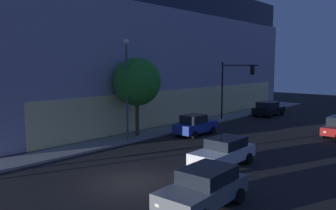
{
  "coord_description": "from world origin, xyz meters",
  "views": [
    {
      "loc": [
        -11.01,
        -12.48,
        5.89
      ],
      "look_at": [
        6.23,
        2.97,
        3.16
      ],
      "focal_mm": 36.15,
      "sensor_mm": 36.0,
      "label": 1
    }
  ],
  "objects_px": {
    "car_grey": "(204,188)",
    "car_black": "(268,109)",
    "modern_building": "(101,56)",
    "sidewalk_tree": "(137,82)",
    "car_white": "(224,152)",
    "car_blue": "(195,125)",
    "street_lamp_sidewalk": "(127,77)",
    "traffic_light_far_corner": "(233,81)"
  },
  "relations": [
    {
      "from": "car_white",
      "to": "sidewalk_tree",
      "type": "bearing_deg",
      "value": 77.99
    },
    {
      "from": "modern_building",
      "to": "car_grey",
      "type": "xyz_separation_m",
      "value": [
        -16.73,
        -28.84,
        -6.26
      ]
    },
    {
      "from": "modern_building",
      "to": "car_white",
      "type": "relative_size",
      "value": 8.61
    },
    {
      "from": "car_grey",
      "to": "sidewalk_tree",
      "type": "bearing_deg",
      "value": 58.1
    },
    {
      "from": "car_grey",
      "to": "car_white",
      "type": "height_order",
      "value": "car_grey"
    },
    {
      "from": "traffic_light_far_corner",
      "to": "car_black",
      "type": "distance_m",
      "value": 7.13
    },
    {
      "from": "car_blue",
      "to": "modern_building",
      "type": "bearing_deg",
      "value": 74.87
    },
    {
      "from": "car_white",
      "to": "car_blue",
      "type": "distance_m",
      "value": 8.82
    },
    {
      "from": "sidewalk_tree",
      "to": "car_white",
      "type": "distance_m",
      "value": 10.49
    },
    {
      "from": "traffic_light_far_corner",
      "to": "modern_building",
      "type": "bearing_deg",
      "value": 99.11
    },
    {
      "from": "street_lamp_sidewalk",
      "to": "car_blue",
      "type": "xyz_separation_m",
      "value": [
        5.37,
        -2.48,
        -4.14
      ]
    },
    {
      "from": "car_white",
      "to": "car_grey",
      "type": "bearing_deg",
      "value": -155.08
    },
    {
      "from": "traffic_light_far_corner",
      "to": "street_lamp_sidewalk",
      "type": "relative_size",
      "value": 0.79
    },
    {
      "from": "car_black",
      "to": "car_blue",
      "type": "bearing_deg",
      "value": -178.86
    },
    {
      "from": "car_grey",
      "to": "car_white",
      "type": "distance_m",
      "value": 6.1
    },
    {
      "from": "traffic_light_far_corner",
      "to": "street_lamp_sidewalk",
      "type": "bearing_deg",
      "value": 175.41
    },
    {
      "from": "car_blue",
      "to": "car_black",
      "type": "height_order",
      "value": "car_blue"
    },
    {
      "from": "modern_building",
      "to": "car_grey",
      "type": "relative_size",
      "value": 8.82
    },
    {
      "from": "street_lamp_sidewalk",
      "to": "car_black",
      "type": "relative_size",
      "value": 1.71
    },
    {
      "from": "car_grey",
      "to": "car_blue",
      "type": "bearing_deg",
      "value": 38.71
    },
    {
      "from": "sidewalk_tree",
      "to": "car_blue",
      "type": "xyz_separation_m",
      "value": [
        3.83,
        -3.02,
        -3.68
      ]
    },
    {
      "from": "street_lamp_sidewalk",
      "to": "car_white",
      "type": "distance_m",
      "value": 9.98
    },
    {
      "from": "sidewalk_tree",
      "to": "car_grey",
      "type": "distance_m",
      "value": 14.8
    },
    {
      "from": "street_lamp_sidewalk",
      "to": "car_grey",
      "type": "distance_m",
      "value": 13.74
    },
    {
      "from": "street_lamp_sidewalk",
      "to": "car_grey",
      "type": "height_order",
      "value": "street_lamp_sidewalk"
    },
    {
      "from": "traffic_light_far_corner",
      "to": "sidewalk_tree",
      "type": "xyz_separation_m",
      "value": [
        -12.1,
        1.64,
        0.31
      ]
    },
    {
      "from": "modern_building",
      "to": "street_lamp_sidewalk",
      "type": "height_order",
      "value": "modern_building"
    },
    {
      "from": "street_lamp_sidewalk",
      "to": "car_grey",
      "type": "bearing_deg",
      "value": -117.43
    },
    {
      "from": "sidewalk_tree",
      "to": "car_black",
      "type": "xyz_separation_m",
      "value": [
        18.28,
        -2.74,
        -3.69
      ]
    },
    {
      "from": "modern_building",
      "to": "car_black",
      "type": "height_order",
      "value": "modern_building"
    },
    {
      "from": "modern_building",
      "to": "car_black",
      "type": "distance_m",
      "value": 22.34
    },
    {
      "from": "car_blue",
      "to": "car_black",
      "type": "bearing_deg",
      "value": 1.14
    },
    {
      "from": "modern_building",
      "to": "car_blue",
      "type": "bearing_deg",
      "value": -105.13
    },
    {
      "from": "modern_building",
      "to": "car_white",
      "type": "distance_m",
      "value": 29.24
    },
    {
      "from": "car_grey",
      "to": "car_black",
      "type": "height_order",
      "value": "car_black"
    },
    {
      "from": "street_lamp_sidewalk",
      "to": "sidewalk_tree",
      "type": "relative_size",
      "value": 1.21
    },
    {
      "from": "sidewalk_tree",
      "to": "car_black",
      "type": "height_order",
      "value": "sidewalk_tree"
    },
    {
      "from": "car_blue",
      "to": "car_white",
      "type": "bearing_deg",
      "value": -131.79
    },
    {
      "from": "car_black",
      "to": "sidewalk_tree",
      "type": "bearing_deg",
      "value": 171.49
    },
    {
      "from": "sidewalk_tree",
      "to": "modern_building",
      "type": "bearing_deg",
      "value": 61.22
    },
    {
      "from": "sidewalk_tree",
      "to": "car_blue",
      "type": "height_order",
      "value": "sidewalk_tree"
    },
    {
      "from": "street_lamp_sidewalk",
      "to": "sidewalk_tree",
      "type": "xyz_separation_m",
      "value": [
        1.54,
        0.54,
        -0.46
      ]
    }
  ]
}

